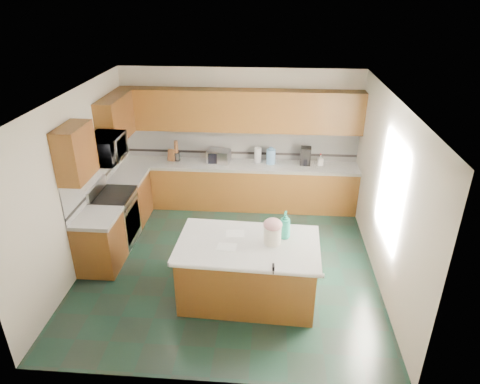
# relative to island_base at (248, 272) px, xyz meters

# --- Properties ---
(floor) EXTENTS (4.60, 4.60, 0.00)m
(floor) POSITION_rel_island_base_xyz_m (-0.35, 0.80, -0.43)
(floor) COLOR black
(floor) RESTS_ON ground
(ceiling) EXTENTS (4.60, 4.60, 0.00)m
(ceiling) POSITION_rel_island_base_xyz_m (-0.35, 0.80, 2.27)
(ceiling) COLOR white
(ceiling) RESTS_ON ground
(wall_back) EXTENTS (4.60, 0.04, 2.70)m
(wall_back) POSITION_rel_island_base_xyz_m (-0.35, 3.12, 0.92)
(wall_back) COLOR silver
(wall_back) RESTS_ON ground
(wall_front) EXTENTS (4.60, 0.04, 2.70)m
(wall_front) POSITION_rel_island_base_xyz_m (-0.35, -1.52, 0.92)
(wall_front) COLOR silver
(wall_front) RESTS_ON ground
(wall_left) EXTENTS (0.04, 4.60, 2.70)m
(wall_left) POSITION_rel_island_base_xyz_m (-2.67, 0.80, 0.92)
(wall_left) COLOR silver
(wall_left) RESTS_ON ground
(wall_right) EXTENTS (0.04, 4.60, 2.70)m
(wall_right) POSITION_rel_island_base_xyz_m (1.97, 0.80, 0.92)
(wall_right) COLOR silver
(wall_right) RESTS_ON ground
(back_base_cab) EXTENTS (4.60, 0.60, 0.86)m
(back_base_cab) POSITION_rel_island_base_xyz_m (-0.35, 2.80, 0.00)
(back_base_cab) COLOR #381C0C
(back_base_cab) RESTS_ON ground
(back_countertop) EXTENTS (4.60, 0.64, 0.06)m
(back_countertop) POSITION_rel_island_base_xyz_m (-0.35, 2.80, 0.46)
(back_countertop) COLOR white
(back_countertop) RESTS_ON back_base_cab
(back_upper_cab) EXTENTS (4.60, 0.33, 0.78)m
(back_upper_cab) POSITION_rel_island_base_xyz_m (-0.35, 2.94, 1.51)
(back_upper_cab) COLOR #381C0C
(back_upper_cab) RESTS_ON wall_back
(back_backsplash) EXTENTS (4.60, 0.02, 0.63)m
(back_backsplash) POSITION_rel_island_base_xyz_m (-0.35, 3.09, 0.81)
(back_backsplash) COLOR silver
(back_backsplash) RESTS_ON back_countertop
(back_accent_band) EXTENTS (4.60, 0.01, 0.05)m
(back_accent_band) POSITION_rel_island_base_xyz_m (-0.35, 3.08, 0.61)
(back_accent_band) COLOR black
(back_accent_band) RESTS_ON back_countertop
(left_base_cab_rear) EXTENTS (0.60, 0.82, 0.86)m
(left_base_cab_rear) POSITION_rel_island_base_xyz_m (-2.35, 2.09, 0.00)
(left_base_cab_rear) COLOR #381C0C
(left_base_cab_rear) RESTS_ON ground
(left_counter_rear) EXTENTS (0.64, 0.82, 0.06)m
(left_counter_rear) POSITION_rel_island_base_xyz_m (-2.35, 2.09, 0.46)
(left_counter_rear) COLOR white
(left_counter_rear) RESTS_ON left_base_cab_rear
(left_base_cab_front) EXTENTS (0.60, 0.72, 0.86)m
(left_base_cab_front) POSITION_rel_island_base_xyz_m (-2.35, 0.56, 0.00)
(left_base_cab_front) COLOR #381C0C
(left_base_cab_front) RESTS_ON ground
(left_counter_front) EXTENTS (0.64, 0.72, 0.06)m
(left_counter_front) POSITION_rel_island_base_xyz_m (-2.35, 0.56, 0.46)
(left_counter_front) COLOR white
(left_counter_front) RESTS_ON left_base_cab_front
(left_backsplash) EXTENTS (0.02, 2.30, 0.63)m
(left_backsplash) POSITION_rel_island_base_xyz_m (-2.64, 1.35, 0.81)
(left_backsplash) COLOR silver
(left_backsplash) RESTS_ON wall_left
(left_accent_band) EXTENTS (0.01, 2.30, 0.05)m
(left_accent_band) POSITION_rel_island_base_xyz_m (-2.63, 1.35, 0.61)
(left_accent_band) COLOR black
(left_accent_band) RESTS_ON wall_left
(left_upper_cab_rear) EXTENTS (0.33, 1.09, 0.78)m
(left_upper_cab_rear) POSITION_rel_island_base_xyz_m (-2.48, 2.23, 1.51)
(left_upper_cab_rear) COLOR #381C0C
(left_upper_cab_rear) RESTS_ON wall_left
(left_upper_cab_front) EXTENTS (0.33, 0.72, 0.78)m
(left_upper_cab_front) POSITION_rel_island_base_xyz_m (-2.48, 0.56, 1.51)
(left_upper_cab_front) COLOR #381C0C
(left_upper_cab_front) RESTS_ON wall_left
(range_body) EXTENTS (0.60, 0.76, 0.88)m
(range_body) POSITION_rel_island_base_xyz_m (-2.35, 1.30, 0.01)
(range_body) COLOR #B7B7BC
(range_body) RESTS_ON ground
(range_oven_door) EXTENTS (0.02, 0.68, 0.55)m
(range_oven_door) POSITION_rel_island_base_xyz_m (-2.06, 1.30, -0.03)
(range_oven_door) COLOR black
(range_oven_door) RESTS_ON range_body
(range_cooktop) EXTENTS (0.62, 0.78, 0.04)m
(range_cooktop) POSITION_rel_island_base_xyz_m (-2.35, 1.30, 0.47)
(range_cooktop) COLOR black
(range_cooktop) RESTS_ON range_body
(range_handle) EXTENTS (0.02, 0.66, 0.02)m
(range_handle) POSITION_rel_island_base_xyz_m (-2.03, 1.30, 0.35)
(range_handle) COLOR #B7B7BC
(range_handle) RESTS_ON range_body
(range_backguard) EXTENTS (0.06, 0.76, 0.18)m
(range_backguard) POSITION_rel_island_base_xyz_m (-2.61, 1.30, 0.59)
(range_backguard) COLOR #B7B7BC
(range_backguard) RESTS_ON range_body
(microwave) EXTENTS (0.50, 0.73, 0.41)m
(microwave) POSITION_rel_island_base_xyz_m (-2.35, 1.30, 1.30)
(microwave) COLOR #B7B7BC
(microwave) RESTS_ON wall_left
(island_base) EXTENTS (1.87, 1.12, 0.86)m
(island_base) POSITION_rel_island_base_xyz_m (0.00, 0.00, 0.00)
(island_base) COLOR #381C0C
(island_base) RESTS_ON ground
(island_top) EXTENTS (1.98, 1.23, 0.06)m
(island_top) POSITION_rel_island_base_xyz_m (0.00, 0.00, 0.46)
(island_top) COLOR white
(island_top) RESTS_ON island_base
(island_bullnose) EXTENTS (1.93, 0.14, 0.06)m
(island_bullnose) POSITION_rel_island_base_xyz_m (0.00, -0.57, 0.46)
(island_bullnose) COLOR white
(island_bullnose) RESTS_ON island_base
(treat_jar) EXTENTS (0.29, 0.29, 0.25)m
(treat_jar) POSITION_rel_island_base_xyz_m (0.32, 0.04, 0.61)
(treat_jar) COLOR silver
(treat_jar) RESTS_ON island_top
(treat_jar_lid) EXTENTS (0.26, 0.26, 0.16)m
(treat_jar_lid) POSITION_rel_island_base_xyz_m (0.32, 0.04, 0.77)
(treat_jar_lid) COLOR pink
(treat_jar_lid) RESTS_ON treat_jar
(treat_jar_knob) EXTENTS (0.08, 0.03, 0.03)m
(treat_jar_knob) POSITION_rel_island_base_xyz_m (0.32, 0.04, 0.83)
(treat_jar_knob) COLOR tan
(treat_jar_knob) RESTS_ON treat_jar_lid
(treat_jar_knob_end_l) EXTENTS (0.04, 0.04, 0.04)m
(treat_jar_knob_end_l) POSITION_rel_island_base_xyz_m (0.28, 0.04, 0.83)
(treat_jar_knob_end_l) COLOR tan
(treat_jar_knob_end_l) RESTS_ON treat_jar_lid
(treat_jar_knob_end_r) EXTENTS (0.04, 0.04, 0.04)m
(treat_jar_knob_end_r) POSITION_rel_island_base_xyz_m (0.37, 0.04, 0.83)
(treat_jar_knob_end_r) COLOR tan
(treat_jar_knob_end_r) RESTS_ON treat_jar_lid
(soap_bottle_island) EXTENTS (0.18, 0.18, 0.41)m
(soap_bottle_island) POSITION_rel_island_base_xyz_m (0.49, 0.18, 0.69)
(soap_bottle_island) COLOR #1C8C75
(soap_bottle_island) RESTS_ON island_top
(paper_sheet_a) EXTENTS (0.27, 0.21, 0.00)m
(paper_sheet_a) POSITION_rel_island_base_xyz_m (-0.28, -0.12, 0.49)
(paper_sheet_a) COLOR white
(paper_sheet_a) RESTS_ON island_top
(paper_sheet_b) EXTENTS (0.28, 0.22, 0.00)m
(paper_sheet_b) POSITION_rel_island_base_xyz_m (-0.20, 0.23, 0.49)
(paper_sheet_b) COLOR white
(paper_sheet_b) RESTS_ON island_top
(clamp_body) EXTENTS (0.03, 0.09, 0.08)m
(clamp_body) POSITION_rel_island_base_xyz_m (0.34, -0.55, 0.50)
(clamp_body) COLOR black
(clamp_body) RESTS_ON island_top
(clamp_handle) EXTENTS (0.01, 0.07, 0.01)m
(clamp_handle) POSITION_rel_island_base_xyz_m (0.34, -0.61, 0.48)
(clamp_handle) COLOR black
(clamp_handle) RESTS_ON island_top
(knife_block) EXTENTS (0.17, 0.20, 0.26)m
(knife_block) POSITION_rel_island_base_xyz_m (-1.68, 2.85, 0.61)
(knife_block) COLOR #472814
(knife_block) RESTS_ON back_countertop
(utensil_crock) EXTENTS (0.13, 0.13, 0.16)m
(utensil_crock) POSITION_rel_island_base_xyz_m (-1.59, 2.88, 0.57)
(utensil_crock) COLOR black
(utensil_crock) RESTS_ON back_countertop
(utensil_bundle) EXTENTS (0.08, 0.08, 0.24)m
(utensil_bundle) POSITION_rel_island_base_xyz_m (-1.59, 2.88, 0.78)
(utensil_bundle) COLOR #472814
(utensil_bundle) RESTS_ON utensil_crock
(toaster_oven) EXTENTS (0.47, 0.35, 0.25)m
(toaster_oven) POSITION_rel_island_base_xyz_m (-0.75, 2.85, 0.61)
(toaster_oven) COLOR #B7B7BC
(toaster_oven) RESTS_ON back_countertop
(toaster_oven_door) EXTENTS (0.39, 0.01, 0.21)m
(toaster_oven_door) POSITION_rel_island_base_xyz_m (-0.75, 2.71, 0.61)
(toaster_oven_door) COLOR black
(toaster_oven_door) RESTS_ON toaster_oven
(paper_towel) EXTENTS (0.13, 0.13, 0.30)m
(paper_towel) POSITION_rel_island_base_xyz_m (0.01, 2.90, 0.64)
(paper_towel) COLOR white
(paper_towel) RESTS_ON back_countertop
(paper_towel_base) EXTENTS (0.20, 0.20, 0.01)m
(paper_towel_base) POSITION_rel_island_base_xyz_m (0.01, 2.90, 0.50)
(paper_towel_base) COLOR #B7B7BC
(paper_towel_base) RESTS_ON back_countertop
(water_jug) EXTENTS (0.18, 0.18, 0.29)m
(water_jug) POSITION_rel_island_base_xyz_m (0.27, 2.86, 0.63)
(water_jug) COLOR #689BD5
(water_jug) RESTS_ON back_countertop
(water_jug_neck) EXTENTS (0.08, 0.08, 0.04)m
(water_jug_neck) POSITION_rel_island_base_xyz_m (0.27, 2.86, 0.80)
(water_jug_neck) COLOR #689BD5
(water_jug_neck) RESTS_ON water_jug
(coffee_maker) EXTENTS (0.22, 0.23, 0.34)m
(coffee_maker) POSITION_rel_island_base_xyz_m (0.94, 2.88, 0.66)
(coffee_maker) COLOR black
(coffee_maker) RESTS_ON back_countertop
(coffee_carafe) EXTENTS (0.14, 0.14, 0.14)m
(coffee_carafe) POSITION_rel_island_base_xyz_m (0.94, 2.83, 0.56)
(coffee_carafe) COLOR black
(coffee_carafe) RESTS_ON back_countertop
(soap_bottle_back) EXTENTS (0.12, 0.12, 0.21)m
(soap_bottle_back) POSITION_rel_island_base_xyz_m (1.22, 2.85, 0.59)
(soap_bottle_back) COLOR white
(soap_bottle_back) RESTS_ON back_countertop
(soap_back_cap) EXTENTS (0.02, 0.02, 0.03)m
(soap_back_cap) POSITION_rel_island_base_xyz_m (1.22, 2.85, 0.71)
(soap_back_cap) COLOR red
(soap_back_cap) RESTS_ON soap_bottle_back
(window_light_proxy) EXTENTS (0.02, 1.40, 1.10)m
(window_light_proxy) POSITION_rel_island_base_xyz_m (1.94, 0.60, 1.07)
(window_light_proxy) COLOR white
(window_light_proxy) RESTS_ON wall_right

